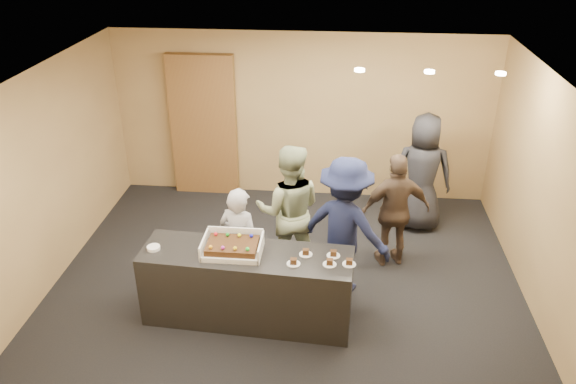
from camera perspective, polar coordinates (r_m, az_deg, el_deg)
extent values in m
plane|color=black|center=(7.46, -0.07, -8.82)|extent=(6.00, 6.00, 0.00)
plane|color=silver|center=(6.26, -0.09, 11.55)|extent=(6.00, 6.00, 0.00)
cube|color=#9C7A4B|center=(9.05, 1.43, 7.63)|extent=(6.00, 0.04, 2.70)
cube|color=#9C7A4B|center=(4.68, -3.05, -13.49)|extent=(6.00, 0.04, 2.70)
cube|color=#9C7A4B|center=(7.62, -23.17, 1.38)|extent=(0.04, 5.00, 2.70)
cube|color=#9C7A4B|center=(7.15, 24.59, -0.60)|extent=(0.04, 5.00, 2.70)
cube|color=black|center=(6.61, -4.12, -9.49)|extent=(2.44, 0.85, 0.90)
cube|color=brown|center=(9.26, -8.56, 6.63)|extent=(1.07, 0.15, 2.34)
cube|color=white|center=(6.36, -5.65, -5.93)|extent=(0.64, 0.45, 0.06)
cube|color=white|center=(6.39, -8.52, -5.32)|extent=(0.02, 0.45, 0.18)
cube|color=white|center=(6.28, -2.77, -5.66)|extent=(0.02, 0.45, 0.18)
cube|color=white|center=(6.51, -5.32, -4.36)|extent=(0.64, 0.02, 0.19)
cube|color=#301C0B|center=(6.32, -5.68, -5.44)|extent=(0.57, 0.39, 0.07)
sphere|color=red|center=(6.45, -7.36, -4.25)|extent=(0.04, 0.04, 0.04)
sphere|color=#189121|center=(6.42, -6.16, -4.32)|extent=(0.04, 0.04, 0.04)
sphere|color=#EFFF1A|center=(6.40, -4.96, -4.39)|extent=(0.04, 0.04, 0.04)
sphere|color=#191CDA|center=(6.38, -3.75, -4.45)|extent=(0.04, 0.04, 0.04)
sphere|color=orange|center=(6.22, -7.88, -5.56)|extent=(0.04, 0.04, 0.04)
sphere|color=#B927AB|center=(6.20, -6.64, -5.64)|extent=(0.04, 0.04, 0.04)
sphere|color=yellow|center=(6.17, -5.39, -5.72)|extent=(0.04, 0.04, 0.04)
sphere|color=green|center=(6.15, -4.14, -5.79)|extent=(0.04, 0.04, 0.04)
cylinder|color=white|center=(6.57, -13.50, -5.54)|extent=(0.15, 0.15, 0.04)
cylinder|color=white|center=(6.16, 0.56, -7.30)|extent=(0.15, 0.15, 0.01)
cube|color=#301C0B|center=(6.14, 0.56, -7.04)|extent=(0.07, 0.06, 0.06)
cylinder|color=white|center=(6.31, 1.81, -6.35)|extent=(0.15, 0.15, 0.01)
cube|color=#301C0B|center=(6.30, 1.81, -6.09)|extent=(0.07, 0.06, 0.06)
cylinder|color=white|center=(6.17, 4.25, -7.34)|extent=(0.15, 0.15, 0.01)
cube|color=#301C0B|center=(6.15, 4.26, -7.08)|extent=(0.07, 0.06, 0.06)
cylinder|color=white|center=(6.31, 4.63, -6.45)|extent=(0.15, 0.15, 0.01)
cube|color=#301C0B|center=(6.29, 4.64, -6.20)|extent=(0.07, 0.06, 0.06)
cylinder|color=white|center=(6.19, 6.23, -7.30)|extent=(0.15, 0.15, 0.01)
cube|color=#301C0B|center=(6.17, 6.24, -7.04)|extent=(0.07, 0.06, 0.06)
imported|color=#9B9B9F|center=(6.83, -4.89, -5.20)|extent=(0.63, 0.52, 1.48)
imported|color=gray|center=(7.18, 0.12, -1.90)|extent=(0.91, 0.73, 1.79)
imported|color=#141938|center=(6.86, 5.80, -3.55)|extent=(1.34, 1.09, 1.80)
imported|color=#4E3B2C|center=(7.51, 10.85, -1.89)|extent=(1.00, 0.60, 1.60)
imported|color=black|center=(8.41, 13.46, 1.90)|extent=(0.92, 0.65, 1.79)
cylinder|color=#FFEAC6|center=(6.73, 7.28, 12.20)|extent=(0.12, 0.12, 0.03)
cylinder|color=#FFEAC6|center=(6.80, 14.17, 11.76)|extent=(0.12, 0.12, 0.03)
cylinder|color=#FFEAC6|center=(6.97, 20.80, 11.19)|extent=(0.12, 0.12, 0.03)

